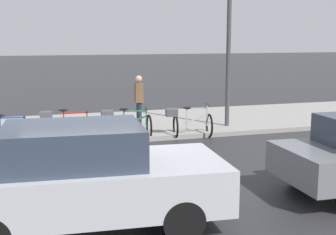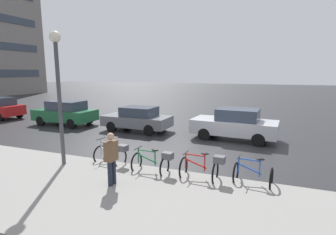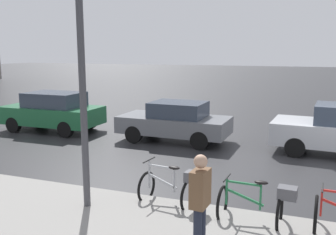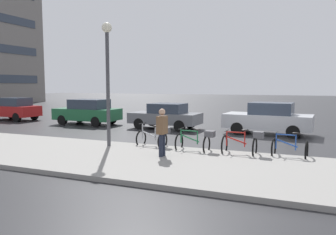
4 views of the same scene
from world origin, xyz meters
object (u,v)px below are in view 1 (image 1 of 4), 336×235
Objects in this scene: car_silver at (83,177)px; streetlamp at (229,28)px; bicycle_nearest at (8,135)px; bicycle_second at (66,126)px; pedestrian at (139,99)px; bicycle_third at (125,124)px; bicycle_farthest at (188,122)px.

streetlamp is at bearing 140.35° from car_silver.
bicycle_nearest is 0.84× the size of bicycle_second.
bicycle_third is at bearing -28.18° from pedestrian.
bicycle_third is at bearing 91.43° from bicycle_second.
streetlamp reaches higher than car_silver.
bicycle_second is at bearing -93.87° from bicycle_farthest.
bicycle_nearest is at bearing -83.57° from streetlamp.
pedestrian is (-1.71, -1.06, 0.50)m from bicycle_farthest.
pedestrian reaches higher than bicycle_farthest.
car_silver is (5.79, 1.26, 0.43)m from bicycle_nearest.
pedestrian is at bearing 151.82° from bicycle_third.
bicycle_farthest is 0.29× the size of streetlamp.
bicycle_second is 1.70m from bicycle_third.
pedestrian reaches higher than car_silver.
car_silver is at bearing -39.65° from streetlamp.
bicycle_second is at bearing 97.52° from bicycle_nearest.
bicycle_farthest is at bearing -64.13° from streetlamp.
bicycle_nearest is 0.24× the size of streetlamp.
bicycle_second is 6.00m from car_silver.
bicycle_farthest is at bearing 31.89° from pedestrian.
bicycle_farthest reaches higher than bicycle_nearest.
bicycle_farthest is 0.31× the size of car_silver.
bicycle_nearest is 0.85× the size of bicycle_farthest.
bicycle_third is at bearing 94.31° from bicycle_nearest.
pedestrian reaches higher than bicycle_nearest.
bicycle_third is 1.85m from bicycle_farthest.
bicycle_third is 0.30× the size of streetlamp.
bicycle_farthest is (0.04, 5.05, 0.09)m from bicycle_nearest.
bicycle_nearest is 5.05m from bicycle_farthest.
car_silver is (5.99, -0.26, 0.31)m from bicycle_second.
car_silver is at bearing 12.25° from bicycle_nearest.
bicycle_farthest is at bearing 89.57° from bicycle_nearest.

